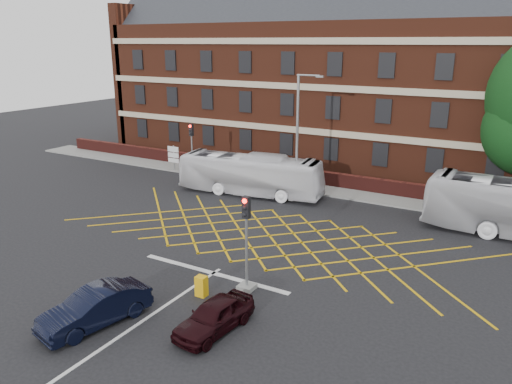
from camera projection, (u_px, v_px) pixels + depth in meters
The scene contains 15 objects.
ground at pixel (251, 248), 26.37m from camera, with size 120.00×120.00×0.00m, color black.
victorian_building at pixel (386, 74), 42.19m from camera, with size 51.00×12.17×20.40m.
boundary_wall at pixel (340, 181), 36.97m from camera, with size 56.00×0.50×1.10m, color #451612.
far_pavement at pixel (335, 191), 36.29m from camera, with size 60.00×3.00×0.12m, color slate.
box_junction_hatching at pixel (269, 236), 28.02m from camera, with size 11.50×0.12×0.02m, color #CC990C.
stop_line at pixel (214, 273), 23.46m from camera, with size 8.00×0.30×0.02m, color silver.
centre_line at pixel (111, 342), 18.08m from camera, with size 0.15×14.00×0.02m, color silver.
bus_left at pixel (250, 174), 35.27m from camera, with size 2.42×10.36×2.89m, color white.
car_navy at pixel (95, 308), 19.06m from camera, with size 1.51×4.33×1.43m, color black.
car_maroon at pixel (214, 316), 18.67m from camera, with size 1.46×3.62×1.23m, color black.
traffic_light_near at pixel (247, 252), 21.47m from camera, with size 0.70×0.70×4.27m.
traffic_light_far at pixel (192, 155), 39.71m from camera, with size 0.70×0.70×4.27m.
street_lamp at pixel (298, 157), 34.13m from camera, with size 2.25×1.00×8.42m.
direction_signs at pixel (173, 155), 41.48m from camera, with size 1.10×0.16×2.20m.
utility_cabinet at pixel (201, 286), 21.28m from camera, with size 0.46×0.38×0.91m, color #E5A70D.
Camera 1 is at (12.44, -20.97, 10.47)m, focal length 35.00 mm.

